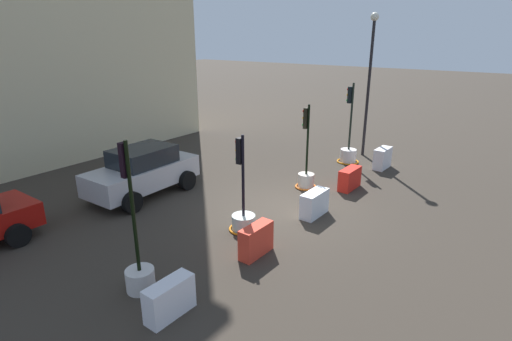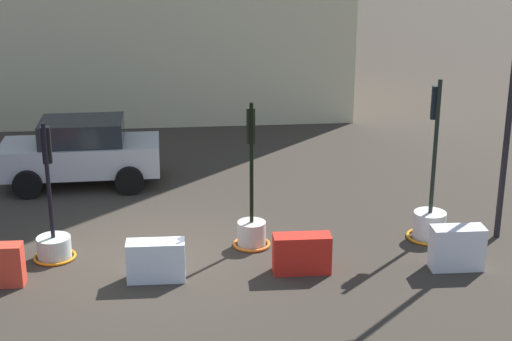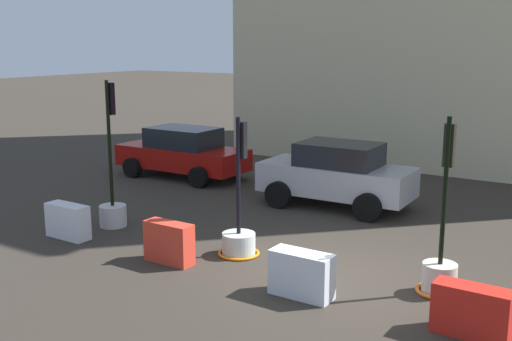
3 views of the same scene
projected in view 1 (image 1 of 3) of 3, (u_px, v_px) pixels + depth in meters
ground_plane at (287, 208)px, 13.30m from camera, size 120.00×120.00×0.00m
traffic_light_0 at (139, 266)px, 8.86m from camera, size 0.64×0.64×3.48m
traffic_light_1 at (243, 215)px, 11.67m from camera, size 0.87×0.87×2.88m
traffic_light_2 at (306, 175)px, 14.91m from camera, size 0.81×0.81×3.13m
traffic_light_3 at (348, 151)px, 17.89m from camera, size 0.97×0.97×3.53m
construction_barrier_0 at (170, 299)px, 8.10m from camera, size 1.09×0.42×0.78m
construction_barrier_1 at (256, 240)px, 10.35m from camera, size 1.06×0.39×0.83m
construction_barrier_2 at (314, 204)px, 12.63m from camera, size 1.13×0.46×0.80m
construction_barrier_3 at (350, 179)px, 14.84m from camera, size 1.14×0.45×0.79m
construction_barrier_4 at (382, 158)px, 17.11m from camera, size 1.06×0.47×0.88m
car_silver_hatchback at (143, 171)px, 14.15m from camera, size 4.07×2.16×1.73m
street_lamp_post at (370, 69)px, 17.87m from camera, size 0.36×0.36×6.37m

